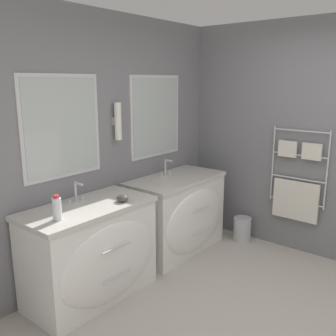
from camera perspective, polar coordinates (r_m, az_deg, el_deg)
The scene contains 9 objects.
wall_back at distance 3.80m, azimuth -10.37°, elevation 3.39°, with size 5.00×0.15×2.60m.
wall_right at distance 4.52m, azimuth 17.00°, elevation 4.32°, with size 0.13×4.12×2.60m.
vanity_left at distance 3.50m, azimuth -11.41°, elevation -12.44°, with size 1.19×0.67×0.87m.
vanity_right at distance 4.34m, azimuth 1.64°, elevation -7.02°, with size 1.19×0.67×0.87m.
faucet_left at distance 3.45m, azimuth -13.77°, elevation -3.63°, with size 0.17×0.12×0.19m.
faucet_right at distance 4.30m, azimuth -0.27°, elevation 0.07°, with size 0.17×0.12×0.19m.
toiletry_bottle at distance 3.05m, azimuth -16.57°, elevation -5.93°, with size 0.07×0.07×0.20m.
amenity_bowl at distance 3.41m, azimuth -6.95°, elevation -4.58°, with size 0.11×0.11×0.07m.
waste_bin at distance 4.77m, azimuth 11.24°, elevation -9.06°, with size 0.22×0.22×0.30m.
Camera 1 is at (-2.42, -0.75, 1.94)m, focal length 40.00 mm.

